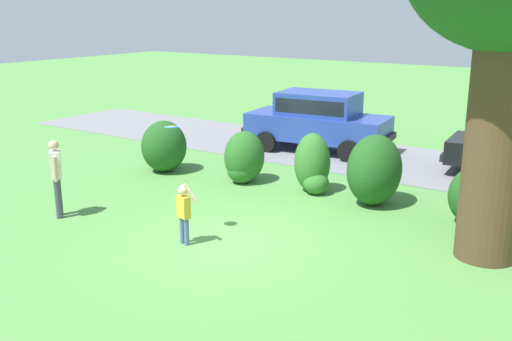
% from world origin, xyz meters
% --- Properties ---
extents(ground_plane, '(80.00, 80.00, 0.00)m').
position_xyz_m(ground_plane, '(0.00, 0.00, 0.00)').
color(ground_plane, '#518E42').
extents(driveway_strip, '(28.00, 4.40, 0.02)m').
position_xyz_m(driveway_strip, '(0.00, 7.97, 0.01)').
color(driveway_strip, slate).
rests_on(driveway_strip, ground).
extents(shrub_near_tree, '(1.36, 1.37, 1.46)m').
position_xyz_m(shrub_near_tree, '(-4.76, 3.34, 0.66)').
color(shrub_near_tree, '#1E511C').
rests_on(shrub_near_tree, ground).
extents(shrub_centre_left, '(1.03, 1.15, 1.37)m').
position_xyz_m(shrub_centre_left, '(-2.21, 3.67, 0.62)').
color(shrub_centre_left, '#286023').
rests_on(shrub_centre_left, ground).
extents(shrub_centre, '(0.98, 0.93, 1.50)m').
position_xyz_m(shrub_centre, '(-0.27, 3.93, 0.67)').
color(shrub_centre, '#33702B').
rests_on(shrub_centre, ground).
extents(shrub_centre_right, '(1.24, 1.48, 1.68)m').
position_xyz_m(shrub_centre_right, '(1.40, 3.85, 0.84)').
color(shrub_centre_right, '#1E511C').
rests_on(shrub_centre_right, ground).
extents(shrub_far_end, '(1.18, 1.05, 1.30)m').
position_xyz_m(shrub_far_end, '(3.77, 3.72, 0.65)').
color(shrub_far_end, '#1E511C').
rests_on(shrub_far_end, ground).
extents(parked_suv, '(4.87, 2.47, 1.92)m').
position_xyz_m(parked_suv, '(-2.29, 7.93, 1.08)').
color(parked_suv, '#28429E').
rests_on(parked_suv, ground).
extents(child_thrower, '(0.47, 0.23, 1.29)m').
position_xyz_m(child_thrower, '(-0.68, -0.52, 0.72)').
color(child_thrower, '#4C608C').
rests_on(child_thrower, ground).
extents(frisbee, '(0.28, 0.28, 0.08)m').
position_xyz_m(frisbee, '(-1.12, -0.31, 2.27)').
color(frisbee, '#337FDB').
extents(adult_onlooker, '(0.43, 0.40, 1.74)m').
position_xyz_m(adult_onlooker, '(-4.04, -0.86, 0.98)').
color(adult_onlooker, '#3F3F4C').
rests_on(adult_onlooker, ground).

